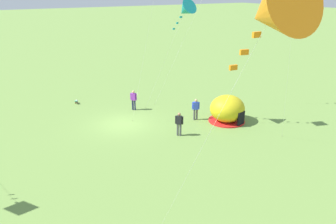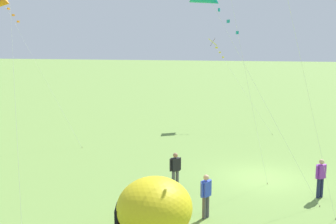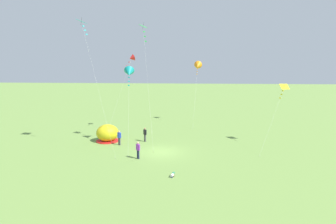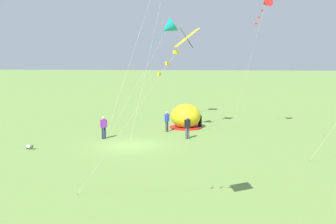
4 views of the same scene
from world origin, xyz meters
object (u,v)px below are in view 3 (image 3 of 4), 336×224
at_px(person_far_back, 119,137).
at_px(kite_red, 132,58).
at_px(popup_tent, 108,133).
at_px(kite_cyan, 82,25).
at_px(toddler_crawling, 173,175).
at_px(kite_orange, 198,66).
at_px(person_with_toddler, 138,149).
at_px(kite_yellow, 284,89).
at_px(person_strolling, 145,134).
at_px(kite_teal, 129,73).
at_px(kite_green, 144,31).

height_order(person_far_back, kite_red, kite_red).
relative_size(popup_tent, kite_cyan, 0.20).
height_order(toddler_crawling, kite_orange, kite_orange).
height_order(person_with_toddler, kite_yellow, kite_yellow).
relative_size(person_strolling, person_with_toddler, 1.00).
distance_m(person_far_back, kite_yellow, 19.68).
bearing_deg(kite_red, kite_cyan, -109.43).
bearing_deg(kite_yellow, kite_red, 163.82).
distance_m(popup_tent, person_far_back, 2.43).
bearing_deg(popup_tent, person_strolling, 4.16).
height_order(toddler_crawling, kite_cyan, kite_cyan).
relative_size(toddler_crawling, person_far_back, 0.32).
height_order(person_strolling, kite_teal, kite_teal).
bearing_deg(toddler_crawling, person_far_back, 129.26).
distance_m(person_far_back, person_with_toddler, 5.53).
bearing_deg(popup_tent, kite_yellow, 2.12).
xyz_separation_m(person_far_back, kite_red, (-0.26, 7.76, 9.36)).
distance_m(person_with_toddler, kite_green, 12.89).
bearing_deg(kite_cyan, popup_tent, 60.28).
bearing_deg(person_far_back, kite_red, 91.89).
distance_m(person_strolling, kite_orange, 16.83).
relative_size(kite_yellow, kite_teal, 0.78).
bearing_deg(toddler_crawling, person_strolling, 112.60).
bearing_deg(kite_red, kite_yellow, -16.18).
distance_m(toddler_crawling, kite_yellow, 17.19).
xyz_separation_m(kite_cyan, kite_orange, (12.37, 15.97, -4.04)).
height_order(person_far_back, kite_green, kite_green).
height_order(kite_cyan, kite_green, kite_cyan).
bearing_deg(person_strolling, person_with_toddler, -85.04).
bearing_deg(person_far_back, kite_orange, 58.90).
relative_size(person_strolling, kite_cyan, 0.12).
height_order(kite_cyan, kite_teal, kite_cyan).
relative_size(person_with_toddler, kite_red, 0.16).
distance_m(kite_orange, kite_green, 16.09).
height_order(toddler_crawling, kite_red, kite_red).
relative_size(popup_tent, kite_red, 0.26).
distance_m(popup_tent, kite_green, 12.89).
height_order(kite_cyan, kite_yellow, kite_cyan).
bearing_deg(popup_tent, kite_green, -11.94).
bearing_deg(kite_cyan, kite_orange, 52.23).
bearing_deg(kite_teal, kite_orange, 62.30).
bearing_deg(kite_teal, person_far_back, -169.94).
relative_size(popup_tent, toddler_crawling, 5.10).
bearing_deg(kite_yellow, kite_cyan, -171.57).
bearing_deg(popup_tent, toddler_crawling, -48.40).
height_order(popup_tent, kite_teal, kite_teal).
xyz_separation_m(popup_tent, person_strolling, (4.61, 0.34, -0.03)).
relative_size(kite_teal, kite_red, 0.84).
bearing_deg(toddler_crawling, popup_tent, 131.60).
bearing_deg(kite_orange, popup_tent, -129.10).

